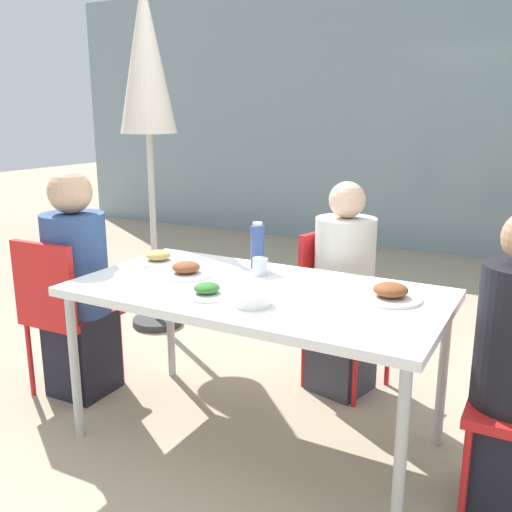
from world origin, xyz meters
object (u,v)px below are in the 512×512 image
Objects in this scene: closed_umbrella at (146,71)px; drinking_cup at (260,266)px; person_far at (343,295)px; bottle at (258,246)px; chair_left at (61,305)px; chair_far at (336,296)px; person_left at (78,290)px; salad_bowl at (252,299)px.

drinking_cup is (1.28, -0.79, -0.99)m from closed_umbrella.
bottle is at bearing -27.13° from person_far.
chair_left and chair_far have the same top height.
drinking_cup is at bearing -5.36° from chair_far.
chair_left reaches higher than drinking_cup.
person_left is 5.25× the size of bottle.
person_far is 7.17× the size of salad_bowl.
drinking_cup is at bearing 113.72° from salad_bowl.
bottle reaches higher than chair_far.
closed_umbrella reaches higher than drinking_cup.
bottle reaches higher than salad_bowl.
chair_far is (1.24, 0.86, 0.00)m from chair_left.
chair_left reaches higher than salad_bowl.
person_far is at bearing 48.81° from bottle.
salad_bowl is at bearing -5.80° from chair_left.
chair_far is (1.19, 0.78, -0.07)m from person_left.
drinking_cup is at bearing -55.78° from bottle.
salad_bowl is (-0.02, -0.95, 0.26)m from chair_far.
salad_bowl is at bearing -9.89° from person_left.
bottle is 0.14m from drinking_cup.
bottle is (0.97, 0.41, 0.35)m from chair_left.
person_left reaches higher than chair_far.
person_left is 14.60× the size of drinking_cup.
person_left is at bearing 57.97° from chair_left.
chair_left is 5.39× the size of salad_bowl.
person_far is (0.07, -0.07, 0.03)m from chair_far.
salad_bowl is (1.17, -0.18, 0.19)m from person_left.
chair_far is at bearing 31.92° from person_left.
closed_umbrella is (-1.47, 0.24, 1.27)m from chair_far.
chair_far is 1.96m from closed_umbrella.
closed_umbrella reaches higher than chair_far.
chair_left is at bearing -163.53° from drinking_cup.
person_left is 1.05× the size of person_far.
bottle is 1.44× the size of salad_bowl.
person_left reaches higher than drinking_cup.
person_left is at bearing -46.48° from person_far.
person_left reaches higher than salad_bowl.
person_left is 7.56× the size of salad_bowl.
drinking_cup reaches higher than salad_bowl.
chair_far is at bearing 89.10° from salad_bowl.
chair_far is at bearing 59.28° from bottle.
chair_far is 3.74× the size of bottle.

